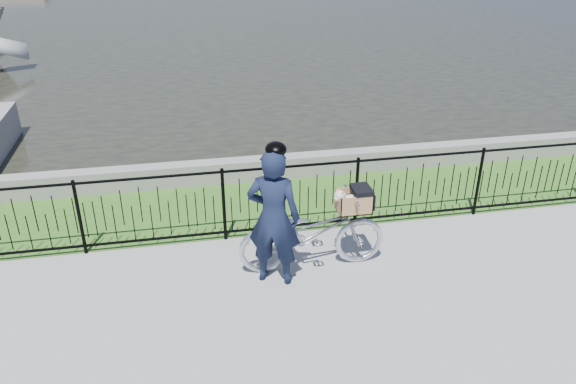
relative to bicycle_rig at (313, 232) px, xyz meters
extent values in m
plane|color=gray|center=(-0.11, -0.67, -0.53)|extent=(120.00, 120.00, 0.00)
cube|color=#376620|center=(-0.11, 1.93, -0.53)|extent=(60.00, 2.00, 0.01)
cube|color=gray|center=(-0.11, 2.93, -0.33)|extent=(60.00, 0.30, 0.40)
imported|color=silver|center=(-0.01, 0.00, -0.01)|extent=(2.00, 0.70, 1.05)
cube|color=black|center=(0.54, 0.00, 0.28)|extent=(0.38, 0.18, 0.02)
cube|color=#A57A4C|center=(0.54, 0.00, 0.28)|extent=(0.44, 0.31, 0.01)
cube|color=#A57A4C|center=(0.54, 0.15, 0.41)|extent=(0.44, 0.01, 0.27)
cube|color=#A57A4C|center=(0.54, -0.15, 0.41)|extent=(0.44, 0.01, 0.27)
cube|color=#A57A4C|center=(0.76, 0.00, 0.41)|extent=(0.01, 0.31, 0.27)
cube|color=#A57A4C|center=(0.33, 0.00, 0.41)|extent=(0.02, 0.31, 0.27)
cube|color=black|center=(0.64, 0.00, 0.58)|extent=(0.24, 0.33, 0.06)
cube|color=black|center=(0.78, 0.00, 0.44)|extent=(0.02, 0.33, 0.22)
ellipsoid|color=silver|center=(0.52, 0.00, 0.41)|extent=(0.31, 0.22, 0.20)
sphere|color=silver|center=(0.34, -0.02, 0.53)|extent=(0.15, 0.15, 0.15)
sphere|color=silver|center=(0.29, -0.04, 0.50)|extent=(0.07, 0.07, 0.07)
sphere|color=black|center=(0.27, -0.05, 0.49)|extent=(0.02, 0.02, 0.02)
cone|color=#A56D45|center=(0.34, 0.04, 0.59)|extent=(0.06, 0.08, 0.08)
cone|color=#A56D45|center=(0.36, -0.06, 0.59)|extent=(0.06, 0.08, 0.08)
imported|color=black|center=(-0.57, -0.21, 0.40)|extent=(0.80, 0.67, 1.87)
ellipsoid|color=black|center=(-0.57, -0.21, 1.31)|extent=(0.26, 0.29, 0.18)
camera|label=1|loc=(-1.57, -6.28, 3.85)|focal=35.00mm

